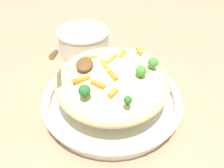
# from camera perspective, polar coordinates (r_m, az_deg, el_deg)

# --- Properties ---
(ground_plane) EXTENTS (2.40, 2.40, 0.00)m
(ground_plane) POSITION_cam_1_polar(r_m,az_deg,el_deg) (0.67, -0.00, -5.50)
(ground_plane) COLOR #9E7F60
(serving_bowl) EXTENTS (0.36, 0.36, 0.05)m
(serving_bowl) POSITION_cam_1_polar(r_m,az_deg,el_deg) (0.65, -0.00, -3.79)
(serving_bowl) COLOR white
(serving_bowl) RESTS_ON ground_plane
(pasta_mound) EXTENTS (0.30, 0.28, 0.09)m
(pasta_mound) POSITION_cam_1_polar(r_m,az_deg,el_deg) (0.61, -0.00, 0.64)
(pasta_mound) COLOR #DBC689
(pasta_mound) RESTS_ON serving_bowl
(carrot_piece_0) EXTENTS (0.03, 0.02, 0.01)m
(carrot_piece_0) POSITION_cam_1_polar(r_m,az_deg,el_deg) (0.51, 0.82, -1.93)
(carrot_piece_0) COLOR orange
(carrot_piece_0) RESTS_ON pasta_mound
(carrot_piece_1) EXTENTS (0.04, 0.03, 0.01)m
(carrot_piece_1) POSITION_cam_1_polar(r_m,az_deg,el_deg) (0.55, 0.27, 2.04)
(carrot_piece_1) COLOR orange
(carrot_piece_1) RESTS_ON pasta_mound
(carrot_piece_2) EXTENTS (0.04, 0.02, 0.01)m
(carrot_piece_2) POSITION_cam_1_polar(r_m,az_deg,el_deg) (0.63, 2.37, 6.86)
(carrot_piece_2) COLOR orange
(carrot_piece_2) RESTS_ON pasta_mound
(carrot_piece_3) EXTENTS (0.04, 0.03, 0.01)m
(carrot_piece_3) POSITION_cam_1_polar(r_m,az_deg,el_deg) (0.61, 0.15, 5.73)
(carrot_piece_3) COLOR orange
(carrot_piece_3) RESTS_ON pasta_mound
(carrot_piece_4) EXTENTS (0.01, 0.04, 0.01)m
(carrot_piece_4) POSITION_cam_1_polar(r_m,az_deg,el_deg) (0.63, -5.04, 5.94)
(carrot_piece_4) COLOR orange
(carrot_piece_4) RESTS_ON pasta_mound
(carrot_piece_5) EXTENTS (0.03, 0.01, 0.01)m
(carrot_piece_5) POSITION_cam_1_polar(r_m,az_deg,el_deg) (0.66, 6.26, 7.59)
(carrot_piece_5) COLOR orange
(carrot_piece_5) RESTS_ON pasta_mound
(carrot_piece_6) EXTENTS (0.04, 0.02, 0.01)m
(carrot_piece_6) POSITION_cam_1_polar(r_m,az_deg,el_deg) (0.59, -1.82, 4.51)
(carrot_piece_6) COLOR orange
(carrot_piece_6) RESTS_ON pasta_mound
(carrot_piece_7) EXTENTS (0.02, 0.04, 0.01)m
(carrot_piece_7) POSITION_cam_1_polar(r_m,az_deg,el_deg) (0.55, -7.02, 0.97)
(carrot_piece_7) COLOR orange
(carrot_piece_7) RESTS_ON pasta_mound
(carrot_piece_8) EXTENTS (0.03, 0.03, 0.01)m
(carrot_piece_8) POSITION_cam_1_polar(r_m,az_deg,el_deg) (0.53, -3.19, -0.17)
(carrot_piece_8) COLOR orange
(carrot_piece_8) RESTS_ON pasta_mound
(broccoli_floret_0) EXTENTS (0.02, 0.02, 0.03)m
(broccoli_floret_0) POSITION_cam_1_polar(r_m,az_deg,el_deg) (0.59, 9.35, 4.92)
(broccoli_floret_0) COLOR #377928
(broccoli_floret_0) RESTS_ON pasta_mound
(broccoli_floret_1) EXTENTS (0.03, 0.03, 0.03)m
(broccoli_floret_1) POSITION_cam_1_polar(r_m,az_deg,el_deg) (0.50, -6.30, -1.56)
(broccoli_floret_1) COLOR #205B1C
(broccoli_floret_1) RESTS_ON pasta_mound
(broccoli_floret_2) EXTENTS (0.02, 0.02, 0.02)m
(broccoli_floret_2) POSITION_cam_1_polar(r_m,az_deg,el_deg) (0.48, 3.64, -3.74)
(broccoli_floret_2) COLOR #205B1C
(broccoli_floret_2) RESTS_ON pasta_mound
(broccoli_floret_3) EXTENTS (0.02, 0.02, 0.03)m
(broccoli_floret_3) POSITION_cam_1_polar(r_m,az_deg,el_deg) (0.55, 6.65, 2.90)
(broccoli_floret_3) COLOR #377928
(broccoli_floret_3) RESTS_ON pasta_mound
(serving_spoon) EXTENTS (0.14, 0.10, 0.08)m
(serving_spoon) POSITION_cam_1_polar(r_m,az_deg,el_deg) (0.58, -8.53, 5.35)
(serving_spoon) COLOR brown
(serving_spoon) RESTS_ON pasta_mound
(companion_bowl) EXTENTS (0.18, 0.18, 0.09)m
(companion_bowl) POSITION_cam_1_polar(r_m,az_deg,el_deg) (0.88, -6.47, 9.86)
(companion_bowl) COLOR beige
(companion_bowl) RESTS_ON ground_plane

